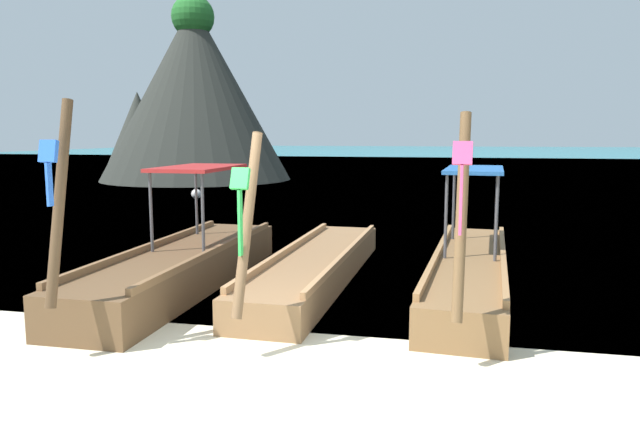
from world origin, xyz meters
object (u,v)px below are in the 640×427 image
object	(u,v)px
longtail_boat_green_ribbon	(316,267)
mooring_buoy_near	(196,194)
longtail_boat_blue_ribbon	(182,265)
karst_rock	(190,95)
longtail_boat_pink_ribbon	(469,269)

from	to	relation	value
longtail_boat_green_ribbon	mooring_buoy_near	size ratio (longest dim) A/B	17.41
longtail_boat_blue_ribbon	karst_rock	world-z (taller)	karst_rock
longtail_boat_blue_ribbon	longtail_boat_green_ribbon	xyz separation A→B (m)	(2.06, 0.80, -0.11)
longtail_boat_blue_ribbon	longtail_boat_pink_ribbon	size ratio (longest dim) A/B	0.95
longtail_boat_blue_ribbon	longtail_boat_pink_ribbon	xyz separation A→B (m)	(4.58, 0.82, -0.03)
longtail_boat_green_ribbon	mooring_buoy_near	distance (m)	13.67
longtail_boat_blue_ribbon	longtail_boat_pink_ribbon	distance (m)	4.66
longtail_boat_green_ribbon	mooring_buoy_near	xyz separation A→B (m)	(-7.30, 11.56, -0.06)
longtail_boat_pink_ribbon	mooring_buoy_near	xyz separation A→B (m)	(-9.82, 11.54, -0.14)
karst_rock	mooring_buoy_near	world-z (taller)	karst_rock
longtail_boat_blue_ribbon	karst_rock	distance (m)	24.27
longtail_boat_pink_ribbon	karst_rock	distance (m)	25.76
longtail_boat_green_ribbon	mooring_buoy_near	bearing A→B (deg)	122.26
longtail_boat_green_ribbon	longtail_boat_blue_ribbon	bearing A→B (deg)	-158.75
karst_rock	mooring_buoy_near	size ratio (longest dim) A/B	29.43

